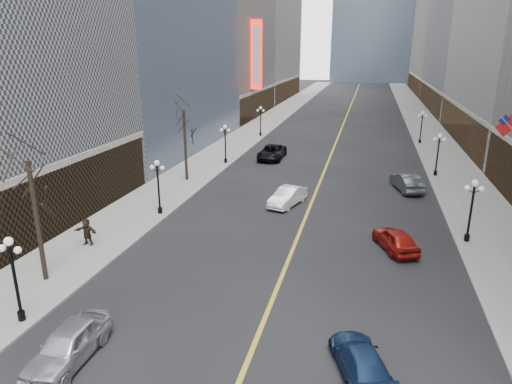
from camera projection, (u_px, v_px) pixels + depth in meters
The scene contains 21 objects.
sidewalk_east at pixel (432, 139), 68.90m from camera, with size 6.00×230.00×0.15m, color gray.
sidewalk_west at pixel (253, 131), 75.31m from camera, with size 6.00×230.00×0.15m, color gray.
lane_line at pixel (343, 125), 81.37m from camera, with size 0.25×200.00×0.02m, color gold.
streetlamp_east_1 at pixel (472, 204), 31.53m from camera, with size 1.26×0.44×4.52m.
streetlamp_east_2 at pixel (438, 150), 48.19m from camera, with size 1.26×0.44×4.52m.
streetlamp_east_3 at pixel (422, 124), 64.84m from camera, with size 1.26×0.44×4.52m.
streetlamp_west_0 at pixel (14, 271), 22.13m from camera, with size 1.26×0.44×4.52m.
streetlamp_west_1 at pixel (158, 181), 36.94m from camera, with size 1.26×0.44×4.52m.
streetlamp_west_2 at pixel (225, 140), 53.59m from camera, with size 1.26×0.44×4.52m.
streetlamp_west_3 at pixel (261, 118), 70.25m from camera, with size 1.26×0.44×4.52m.
flag_5 at pixel (510, 127), 35.88m from camera, with size 2.87×0.12×2.87m.
theatre_marquee at pixel (257, 55), 81.38m from camera, with size 2.00×0.55×12.00m.
tree_west_near at pixel (31, 180), 25.21m from camera, with size 3.60×3.60×7.92m.
tree_west_far at pixel (184, 121), 45.57m from camera, with size 3.60×3.60×7.92m.
car_nb_near at pixel (68, 345), 19.96m from camera, with size 1.94×4.82×1.64m, color #B7B9C0.
car_nb_mid at pixel (288, 197), 39.96m from camera, with size 1.66×4.77×1.57m, color white.
car_nb_far at pixel (272, 152), 56.58m from camera, with size 2.84×6.16×1.71m, color black.
car_sb_near at pixel (360, 360), 19.22m from camera, with size 1.85×4.55×1.32m, color #14274C.
car_sb_mid at pixel (395, 239), 31.08m from camera, with size 1.82×4.52×1.54m, color maroon.
car_sb_far at pixel (407, 182), 44.09m from camera, with size 1.79×5.15×1.70m, color #424648.
ped_west_far at pixel (87, 232), 31.46m from camera, with size 1.79×0.52×1.93m, color black.
Camera 1 is at (4.43, -2.52, 13.24)m, focal length 32.00 mm.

